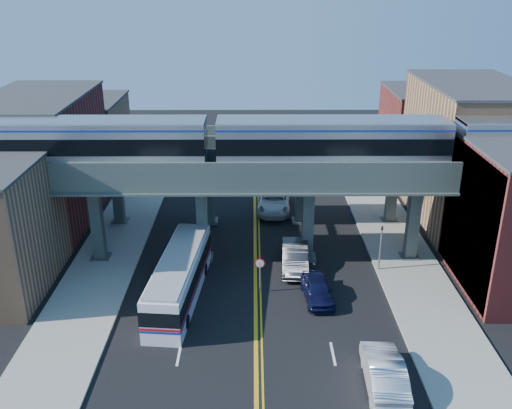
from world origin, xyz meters
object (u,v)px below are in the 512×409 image
at_px(stop_sign, 260,270).
at_px(traffic_signal, 381,243).
at_px(car_parked_curb, 384,372).
at_px(car_lane_b, 295,257).
at_px(transit_train, 332,142).
at_px(car_lane_d, 277,172).
at_px(transit_bus, 179,278).
at_px(car_lane_a, 317,289).
at_px(car_lane_c, 274,201).

relative_size(stop_sign, traffic_signal, 0.64).
bearing_deg(car_parked_curb, car_lane_b, -71.53).
bearing_deg(traffic_signal, car_parked_curb, -100.49).
bearing_deg(stop_sign, car_parked_curb, -56.36).
relative_size(transit_train, car_lane_d, 9.80).
height_order(transit_bus, car_lane_b, transit_bus).
distance_m(traffic_signal, car_lane_a, 6.55).
bearing_deg(transit_train, car_parked_curb, -84.91).
height_order(stop_sign, traffic_signal, traffic_signal).
height_order(transit_bus, car_lane_a, transit_bus).
distance_m(car_lane_d, car_parked_curb, 33.83).
distance_m(stop_sign, car_lane_b, 4.52).
bearing_deg(stop_sign, car_lane_b, 52.88).
xyz_separation_m(transit_train, car_lane_c, (-3.71, 9.82, -8.54)).
height_order(car_lane_b, car_lane_c, car_lane_b).
bearing_deg(car_lane_a, transit_train, 72.10).
relative_size(car_lane_d, car_parked_curb, 0.94).
bearing_deg(car_lane_c, car_lane_a, -77.71).
bearing_deg(traffic_signal, stop_sign, -161.37).
height_order(stop_sign, car_lane_a, stop_sign).
bearing_deg(transit_bus, car_lane_b, -57.45).
height_order(transit_train, stop_sign, transit_train).
height_order(stop_sign, car_lane_d, stop_sign).
distance_m(transit_bus, car_lane_d, 25.56).
relative_size(transit_train, car_lane_b, 9.34).
bearing_deg(traffic_signal, car_lane_a, -141.97).
bearing_deg(car_lane_b, car_lane_d, 94.01).
xyz_separation_m(stop_sign, car_lane_a, (3.88, -0.93, -0.98)).
bearing_deg(transit_train, transit_bus, -152.01).
height_order(transit_train, transit_bus, transit_train).
distance_m(car_lane_a, car_parked_curb, 9.27).
relative_size(car_lane_a, car_lane_b, 0.83).
xyz_separation_m(transit_bus, car_lane_d, (7.59, 24.40, -0.74)).
bearing_deg(car_parked_curb, transit_bus, -34.94).
bearing_deg(transit_bus, car_parked_curb, -122.13).
distance_m(car_lane_a, car_lane_d, 24.72).
height_order(stop_sign, car_lane_c, stop_sign).
relative_size(transit_bus, car_parked_curb, 2.08).
xyz_separation_m(transit_train, traffic_signal, (3.69, -2.00, -7.12)).
height_order(car_lane_b, car_parked_curb, car_parked_curb).
relative_size(car_lane_b, car_parked_curb, 0.99).
xyz_separation_m(traffic_signal, car_lane_d, (-6.77, 20.73, -1.54)).
bearing_deg(car_parked_curb, stop_sign, -53.97).
bearing_deg(car_lane_a, stop_sign, 161.32).
height_order(car_lane_a, car_lane_d, car_lane_a).
bearing_deg(car_lane_d, transit_train, -80.89).
xyz_separation_m(transit_bus, car_lane_a, (9.34, -0.26, -0.72)).
bearing_deg(car_lane_a, car_parked_curb, -78.68).
distance_m(car_lane_c, car_lane_d, 8.93).
bearing_deg(transit_bus, transit_train, -56.81).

